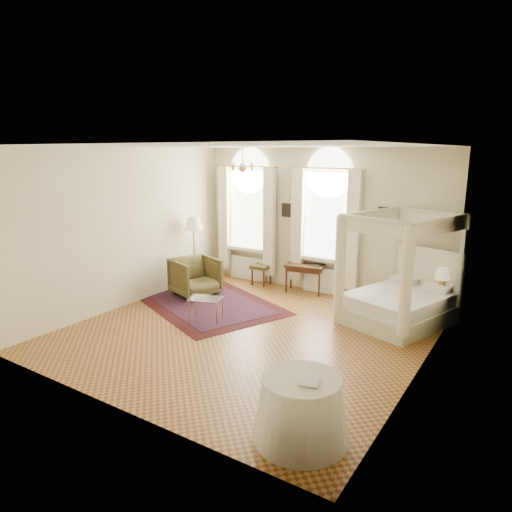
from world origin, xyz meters
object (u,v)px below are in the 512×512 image
at_px(writing_desk, 305,269).
at_px(armchair, 195,277).
at_px(stool, 261,268).
at_px(floor_lamp, 193,227).
at_px(coffee_table, 206,300).
at_px(side_table, 301,409).
at_px(canopy_bed, 398,299).
at_px(nightstand, 436,302).

relative_size(writing_desk, armchair, 1.00).
bearing_deg(writing_desk, stool, 180.00).
height_order(writing_desk, floor_lamp, floor_lamp).
bearing_deg(coffee_table, armchair, 137.28).
distance_m(floor_lamp, side_table, 6.50).
distance_m(armchair, floor_lamp, 1.27).
bearing_deg(floor_lamp, coffee_table, -44.74).
relative_size(writing_desk, stool, 1.90).
bearing_deg(side_table, canopy_bed, 91.61).
bearing_deg(writing_desk, canopy_bed, -17.77).
bearing_deg(canopy_bed, side_table, -88.39).
xyz_separation_m(nightstand, side_table, (-0.43, -4.99, 0.07)).
bearing_deg(nightstand, armchair, -162.77).
relative_size(nightstand, writing_desk, 0.62).
relative_size(armchair, coffee_table, 1.26).
xyz_separation_m(coffee_table, floor_lamp, (-1.68, 1.67, 1.07)).
distance_m(coffee_table, floor_lamp, 2.60).
bearing_deg(nightstand, canopy_bed, -126.05).
xyz_separation_m(nightstand, floor_lamp, (-5.40, -0.95, 1.16)).
bearing_deg(armchair, writing_desk, -33.35).
xyz_separation_m(stool, side_table, (3.66, -4.99, -0.05)).
relative_size(canopy_bed, stool, 4.60).
bearing_deg(coffee_table, floor_lamp, 135.26).
height_order(canopy_bed, stool, canopy_bed).
relative_size(nightstand, side_table, 0.54).
distance_m(canopy_bed, writing_desk, 2.47).
height_order(stool, side_table, side_table).
height_order(nightstand, stool, nightstand).
relative_size(writing_desk, floor_lamp, 0.56).
bearing_deg(stool, floor_lamp, -144.00).
distance_m(writing_desk, side_table, 5.57).
relative_size(coffee_table, side_table, 0.68).
distance_m(nightstand, armchair, 5.14).
bearing_deg(armchair, nightstand, -53.30).
bearing_deg(side_table, writing_desk, 116.35).
xyz_separation_m(canopy_bed, nightstand, (0.55, 0.75, -0.18)).
relative_size(canopy_bed, floor_lamp, 1.35).
height_order(stool, floor_lamp, floor_lamp).
bearing_deg(floor_lamp, stool, 36.00).
xyz_separation_m(writing_desk, side_table, (2.47, -4.99, -0.20)).
relative_size(armchair, side_table, 0.86).
distance_m(canopy_bed, armchair, 4.43).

